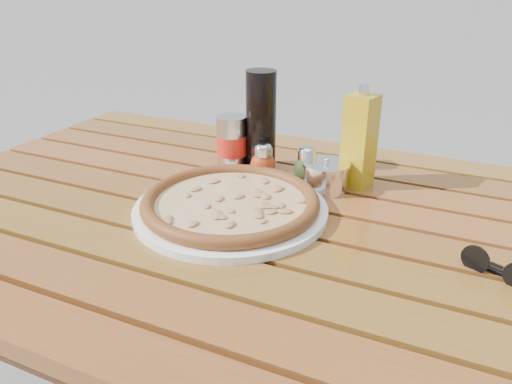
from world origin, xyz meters
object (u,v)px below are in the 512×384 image
at_px(pepper_shaker, 263,162).
at_px(olive_oil_cruet, 359,140).
at_px(pizza, 230,202).
at_px(parmesan_tin, 326,176).
at_px(plate, 231,209).
at_px(sunglasses, 497,269).
at_px(oregano_shaker, 307,165).
at_px(table, 252,245).
at_px(soda_can, 232,143).
at_px(dark_bottle, 261,121).

relative_size(pepper_shaker, olive_oil_cruet, 0.39).
height_order(pizza, parmesan_tin, parmesan_tin).
relative_size(plate, sunglasses, 3.31).
xyz_separation_m(oregano_shaker, parmesan_tin, (0.05, -0.02, -0.01)).
xyz_separation_m(plate, pepper_shaker, (-0.01, 0.18, 0.03)).
distance_m(table, parmesan_tin, 0.21).
xyz_separation_m(table, parmesan_tin, (0.10, 0.15, 0.11)).
distance_m(plate, pepper_shaker, 0.18).
distance_m(table, pizza, 0.11).
height_order(olive_oil_cruet, parmesan_tin, olive_oil_cruet).
bearing_deg(table, oregano_shaker, 74.35).
bearing_deg(pepper_shaker, oregano_shaker, 12.44).
distance_m(olive_oil_cruet, sunglasses, 0.38).
bearing_deg(oregano_shaker, soda_can, 177.55).
height_order(table, dark_bottle, dark_bottle).
xyz_separation_m(table, olive_oil_cruet, (0.15, 0.20, 0.17)).
height_order(oregano_shaker, dark_bottle, dark_bottle).
height_order(pizza, sunglasses, sunglasses).
bearing_deg(soda_can, olive_oil_cruet, 5.30).
relative_size(oregano_shaker, parmesan_tin, 0.79).
distance_m(plate, olive_oil_cruet, 0.30).
bearing_deg(dark_bottle, sunglasses, -26.98).
height_order(pizza, dark_bottle, dark_bottle).
height_order(soda_can, parmesan_tin, soda_can).
bearing_deg(soda_can, pepper_shaker, -17.49).
bearing_deg(sunglasses, dark_bottle, 176.91).
relative_size(plate, soda_can, 3.00).
bearing_deg(olive_oil_cruet, soda_can, -174.70).
xyz_separation_m(plate, parmesan_tin, (0.13, 0.17, 0.02)).
distance_m(oregano_shaker, soda_can, 0.18).
bearing_deg(sunglasses, oregano_shaker, 173.46).
distance_m(table, soda_can, 0.26).
bearing_deg(pepper_shaker, parmesan_tin, -0.47).
bearing_deg(pizza, plate, 90.00).
distance_m(dark_bottle, olive_oil_cruet, 0.22).
bearing_deg(dark_bottle, oregano_shaker, -14.90).
distance_m(table, dark_bottle, 0.28).
bearing_deg(olive_oil_cruet, parmesan_tin, -132.02).
height_order(plate, sunglasses, sunglasses).
bearing_deg(olive_oil_cruet, pizza, -127.76).
bearing_deg(table, plate, -141.56).
distance_m(oregano_shaker, dark_bottle, 0.14).
xyz_separation_m(dark_bottle, soda_can, (-0.06, -0.02, -0.05)).
bearing_deg(parmesan_tin, dark_bottle, 162.48).
xyz_separation_m(soda_can, olive_oil_cruet, (0.28, 0.03, 0.04)).
height_order(olive_oil_cruet, sunglasses, olive_oil_cruet).
xyz_separation_m(pizza, oregano_shaker, (0.08, 0.20, 0.02)).
bearing_deg(pizza, parmesan_tin, 53.70).
xyz_separation_m(table, soda_can, (-0.13, 0.18, 0.13)).
height_order(pizza, pepper_shaker, pepper_shaker).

